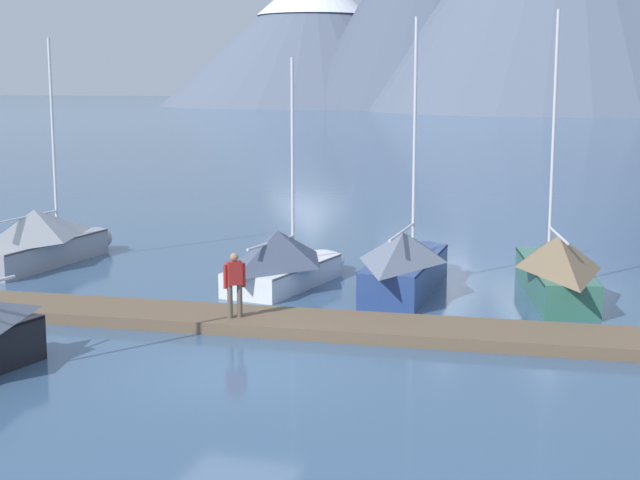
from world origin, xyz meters
TOP-DOWN VIEW (x-y plane):
  - ground_plane at (0.00, 0.00)m, footprint 700.00×700.00m
  - mountain_west_summit at (-71.53, 219.13)m, footprint 79.25×79.25m
  - dock at (0.00, 4.00)m, footprint 26.08×4.34m
  - sailboat_nearest_berth at (-11.11, 9.35)m, footprint 1.81×6.74m
  - sailboat_mid_dock_port at (-2.05, 8.81)m, footprint 2.61×6.00m
  - sailboat_mid_dock_starboard at (1.71, 9.37)m, footprint 1.98×6.99m
  - sailboat_far_berth at (6.00, 9.97)m, footprint 3.08×7.00m
  - person_on_dock at (-1.48, 3.51)m, footprint 0.47×0.41m

SIDE VIEW (x-z plane):
  - ground_plane at x=0.00m, z-range 0.00..0.00m
  - dock at x=0.00m, z-range 0.00..0.30m
  - sailboat_mid_dock_port at x=-2.05m, z-range -2.67..4.34m
  - sailboat_mid_dock_starboard at x=1.71m, z-range -3.21..4.98m
  - sailboat_far_berth at x=6.00m, z-range -3.27..5.10m
  - sailboat_nearest_berth at x=-11.11m, z-range -2.91..4.83m
  - person_on_dock at x=-1.48m, z-range 0.42..2.11m
  - mountain_west_summit at x=-71.53m, z-range 0.50..35.66m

